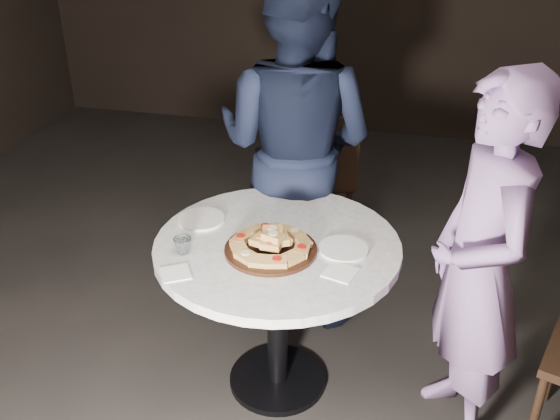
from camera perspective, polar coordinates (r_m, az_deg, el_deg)
name	(u,v)px	position (r m, az deg, el deg)	size (l,w,h in m)	color
floor	(270,385)	(3.14, -0.96, -15.74)	(7.00, 7.00, 0.00)	black
table	(277,271)	(2.75, -0.24, -5.58)	(1.39, 1.39, 0.80)	black
serving_board	(271,249)	(2.61, -0.85, -3.63)	(0.39, 0.39, 0.02)	black
focaccia_pile	(272,242)	(2.59, -0.78, -2.95)	(0.35, 0.34, 0.09)	#BB8B48
plate_left	(201,219)	(2.86, -7.20, -0.84)	(0.21, 0.21, 0.01)	white
plate_right	(343,249)	(2.63, 5.82, -3.54)	(0.21, 0.21, 0.01)	white
water_glass	(183,246)	(2.61, -8.89, -3.23)	(0.08, 0.08, 0.07)	silver
napkin_near	(176,273)	(2.50, -9.52, -5.72)	(0.11, 0.11, 0.01)	white
napkin_far	(340,272)	(2.49, 5.54, -5.70)	(0.12, 0.12, 0.01)	white
chair_far	(318,172)	(3.89, 3.45, 3.47)	(0.58, 0.59, 0.95)	black
diner_navy	(295,146)	(3.26, 1.41, 5.87)	(0.91, 0.71, 1.87)	black
diner_teal	(478,270)	(2.58, 17.63, -5.28)	(0.59, 0.39, 1.63)	#83669E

